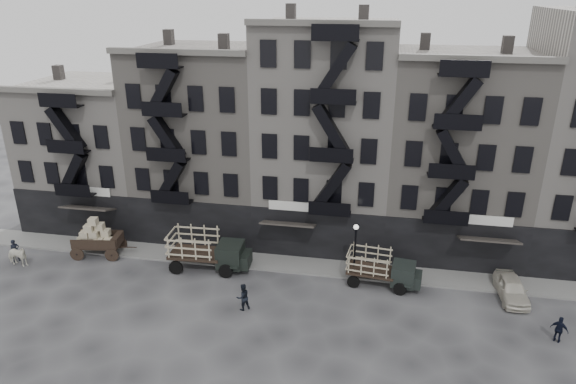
% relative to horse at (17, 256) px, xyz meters
% --- Properties ---
extents(ground, '(140.00, 140.00, 0.00)m').
position_rel_horse_xyz_m(ground, '(21.66, 0.07, -0.82)').
color(ground, '#38383A').
rests_on(ground, ground).
extents(sidewalk, '(55.00, 2.50, 0.15)m').
position_rel_horse_xyz_m(sidewalk, '(21.66, 3.82, -0.74)').
color(sidewalk, slate).
rests_on(sidewalk, ground).
extents(building_west, '(10.00, 11.35, 13.20)m').
position_rel_horse_xyz_m(building_west, '(1.66, 9.90, 5.18)').
color(building_west, '#ADA69F').
rests_on(building_west, ground).
extents(building_midwest, '(10.00, 11.35, 16.20)m').
position_rel_horse_xyz_m(building_midwest, '(11.66, 9.90, 6.68)').
color(building_midwest, gray).
rests_on(building_midwest, ground).
extents(building_center, '(10.00, 11.35, 18.20)m').
position_rel_horse_xyz_m(building_center, '(21.66, 9.90, 7.68)').
color(building_center, '#ADA69F').
rests_on(building_center, ground).
extents(building_mideast, '(10.00, 11.35, 16.20)m').
position_rel_horse_xyz_m(building_mideast, '(31.66, 9.90, 6.68)').
color(building_mideast, gray).
rests_on(building_mideast, ground).
extents(lamp_post, '(0.36, 0.36, 4.28)m').
position_rel_horse_xyz_m(lamp_post, '(24.66, 2.67, 1.96)').
color(lamp_post, black).
rests_on(lamp_post, ground).
extents(horse, '(2.02, 1.06, 1.64)m').
position_rel_horse_xyz_m(horse, '(0.00, 0.00, 0.00)').
color(horse, silver).
rests_on(horse, ground).
extents(wagon, '(3.96, 2.49, 3.15)m').
position_rel_horse_xyz_m(wagon, '(4.98, 2.69, 0.98)').
color(wagon, black).
rests_on(wagon, ground).
extents(stake_truck_west, '(5.99, 2.66, 2.96)m').
position_rel_horse_xyz_m(stake_truck_west, '(14.01, 2.27, 0.87)').
color(stake_truck_west, black).
rests_on(stake_truck_west, ground).
extents(stake_truck_east, '(5.21, 2.57, 2.53)m').
position_rel_horse_xyz_m(stake_truck_east, '(26.58, 2.32, 0.62)').
color(stake_truck_east, black).
rests_on(stake_truck_east, ground).
extents(car_east, '(1.90, 4.26, 1.42)m').
position_rel_horse_xyz_m(car_east, '(35.13, 2.23, -0.11)').
color(car_east, beige).
rests_on(car_east, ground).
extents(pedestrian_west, '(0.74, 0.76, 1.76)m').
position_rel_horse_xyz_m(pedestrian_west, '(-0.59, 0.64, 0.06)').
color(pedestrian_west, black).
rests_on(pedestrian_west, ground).
extents(pedestrian_mid, '(1.12, 1.10, 1.83)m').
position_rel_horse_xyz_m(pedestrian_mid, '(17.92, -2.31, 0.09)').
color(pedestrian_mid, black).
rests_on(pedestrian_mid, ground).
extents(policeman, '(1.05, 0.84, 1.67)m').
position_rel_horse_xyz_m(policeman, '(36.85, -2.12, 0.01)').
color(policeman, black).
rests_on(policeman, ground).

